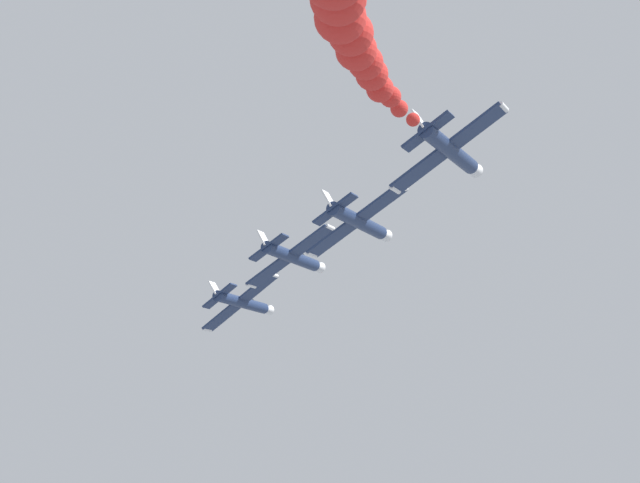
# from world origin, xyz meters

# --- Properties ---
(airplane_lead) EXTENTS (8.24, 10.35, 5.46)m
(airplane_lead) POSITION_xyz_m (-14.90, 11.77, 134.26)
(airplane_lead) COLOR navy
(airplane_left_inner) EXTENTS (8.49, 10.35, 5.03)m
(airplane_left_inner) POSITION_xyz_m (-4.72, 3.72, 136.47)
(airplane_left_inner) COLOR navy
(airplane_right_inner) EXTENTS (8.47, 10.35, 5.07)m
(airplane_right_inner) POSITION_xyz_m (5.15, -3.27, 137.07)
(airplane_right_inner) COLOR navy
(airplane_left_outer) EXTENTS (8.42, 10.35, 5.17)m
(airplane_left_outer) POSITION_xyz_m (15.62, -10.85, 139.25)
(airplane_left_outer) COLOR navy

